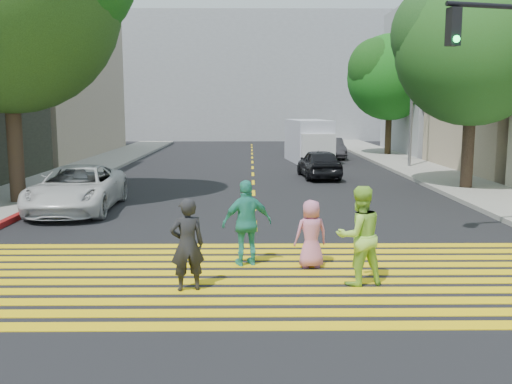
{
  "coord_description": "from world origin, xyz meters",
  "views": [
    {
      "loc": [
        -0.13,
        -9.31,
        3.26
      ],
      "look_at": [
        0.0,
        3.0,
        1.4
      ],
      "focal_mm": 40.0,
      "sensor_mm": 36.0,
      "label": 1
    }
  ],
  "objects_px": {
    "pedestrian_man": "(187,245)",
    "pedestrian_extra": "(247,223)",
    "tree_right_near": "(476,40)",
    "dark_car_parked": "(331,148)",
    "white_sedan": "(77,189)",
    "white_van": "(309,142)",
    "pedestrian_woman": "(359,236)",
    "pedestrian_child": "(311,234)",
    "silver_car": "(302,143)",
    "dark_car_near": "(319,163)",
    "tree_right_far": "(391,73)"
  },
  "relations": [
    {
      "from": "pedestrian_extra",
      "to": "dark_car_parked",
      "type": "bearing_deg",
      "value": -118.8
    },
    {
      "from": "tree_right_near",
      "to": "pedestrian_child",
      "type": "xyz_separation_m",
      "value": [
        -7.23,
        -10.52,
        -5.01
      ]
    },
    {
      "from": "white_van",
      "to": "pedestrian_child",
      "type": "bearing_deg",
      "value": -102.3
    },
    {
      "from": "pedestrian_child",
      "to": "dark_car_near",
      "type": "xyz_separation_m",
      "value": [
        1.91,
        14.54,
        -0.03
      ]
    },
    {
      "from": "pedestrian_man",
      "to": "pedestrian_woman",
      "type": "distance_m",
      "value": 3.13
    },
    {
      "from": "white_sedan",
      "to": "pedestrian_woman",
      "type": "bearing_deg",
      "value": -47.35
    },
    {
      "from": "pedestrian_extra",
      "to": "white_sedan",
      "type": "relative_size",
      "value": 0.35
    },
    {
      "from": "tree_right_near",
      "to": "pedestrian_child",
      "type": "relative_size",
      "value": 6.06
    },
    {
      "from": "pedestrian_extra",
      "to": "dark_car_parked",
      "type": "distance_m",
      "value": 24.77
    },
    {
      "from": "white_van",
      "to": "pedestrian_extra",
      "type": "bearing_deg",
      "value": -105.7
    },
    {
      "from": "tree_right_near",
      "to": "dark_car_parked",
      "type": "xyz_separation_m",
      "value": [
        -3.37,
        13.86,
        -5.07
      ]
    },
    {
      "from": "dark_car_near",
      "to": "white_van",
      "type": "relative_size",
      "value": 0.73
    },
    {
      "from": "silver_car",
      "to": "pedestrian_extra",
      "type": "bearing_deg",
      "value": 89.68
    },
    {
      "from": "pedestrian_woman",
      "to": "tree_right_near",
      "type": "bearing_deg",
      "value": -135.39
    },
    {
      "from": "silver_car",
      "to": "white_van",
      "type": "height_order",
      "value": "white_van"
    },
    {
      "from": "pedestrian_extra",
      "to": "silver_car",
      "type": "xyz_separation_m",
      "value": [
        3.79,
        29.58,
        -0.25
      ]
    },
    {
      "from": "tree_right_near",
      "to": "silver_car",
      "type": "height_order",
      "value": "tree_right_near"
    },
    {
      "from": "tree_right_far",
      "to": "white_sedan",
      "type": "height_order",
      "value": "tree_right_far"
    },
    {
      "from": "tree_right_near",
      "to": "pedestrian_extra",
      "type": "distance_m",
      "value": 14.26
    },
    {
      "from": "pedestrian_extra",
      "to": "white_van",
      "type": "height_order",
      "value": "white_van"
    },
    {
      "from": "pedestrian_extra",
      "to": "silver_car",
      "type": "height_order",
      "value": "pedestrian_extra"
    },
    {
      "from": "tree_right_far",
      "to": "tree_right_near",
      "type": "bearing_deg",
      "value": -92.28
    },
    {
      "from": "tree_right_near",
      "to": "white_van",
      "type": "bearing_deg",
      "value": 113.66
    },
    {
      "from": "dark_car_near",
      "to": "white_van",
      "type": "height_order",
      "value": "white_van"
    },
    {
      "from": "dark_car_near",
      "to": "dark_car_parked",
      "type": "distance_m",
      "value": 10.03
    },
    {
      "from": "tree_right_far",
      "to": "pedestrian_man",
      "type": "distance_m",
      "value": 29.62
    },
    {
      "from": "dark_car_parked",
      "to": "white_van",
      "type": "bearing_deg",
      "value": -125.05
    },
    {
      "from": "pedestrian_woman",
      "to": "pedestrian_child",
      "type": "xyz_separation_m",
      "value": [
        -0.76,
        1.13,
        -0.22
      ]
    },
    {
      "from": "pedestrian_man",
      "to": "pedestrian_woman",
      "type": "height_order",
      "value": "pedestrian_woman"
    },
    {
      "from": "silver_car",
      "to": "pedestrian_man",
      "type": "bearing_deg",
      "value": 88.17
    },
    {
      "from": "tree_right_far",
      "to": "dark_car_parked",
      "type": "height_order",
      "value": "tree_right_far"
    },
    {
      "from": "pedestrian_child",
      "to": "pedestrian_extra",
      "type": "distance_m",
      "value": 1.32
    },
    {
      "from": "tree_right_far",
      "to": "white_sedan",
      "type": "relative_size",
      "value": 1.57
    },
    {
      "from": "silver_car",
      "to": "white_van",
      "type": "xyz_separation_m",
      "value": [
        -0.26,
        -7.79,
        0.53
      ]
    },
    {
      "from": "tree_right_far",
      "to": "dark_car_near",
      "type": "distance_m",
      "value": 13.72
    },
    {
      "from": "tree_right_near",
      "to": "pedestrian_extra",
      "type": "relative_size",
      "value": 4.75
    },
    {
      "from": "white_sedan",
      "to": "tree_right_far",
      "type": "bearing_deg",
      "value": 51.57
    },
    {
      "from": "white_sedan",
      "to": "pedestrian_child",
      "type": "bearing_deg",
      "value": -45.77
    },
    {
      "from": "pedestrian_woman",
      "to": "pedestrian_child",
      "type": "bearing_deg",
      "value": -72.51
    },
    {
      "from": "tree_right_near",
      "to": "pedestrian_woman",
      "type": "xyz_separation_m",
      "value": [
        -6.47,
        -11.65,
        -4.79
      ]
    },
    {
      "from": "pedestrian_man",
      "to": "pedestrian_extra",
      "type": "relative_size",
      "value": 0.94
    },
    {
      "from": "pedestrian_extra",
      "to": "white_sedan",
      "type": "height_order",
      "value": "pedestrian_extra"
    },
    {
      "from": "pedestrian_man",
      "to": "white_sedan",
      "type": "xyz_separation_m",
      "value": [
        -4.3,
        7.85,
        -0.13
      ]
    },
    {
      "from": "dark_car_near",
      "to": "dark_car_parked",
      "type": "xyz_separation_m",
      "value": [
        1.95,
        9.84,
        -0.03
      ]
    },
    {
      "from": "pedestrian_child",
      "to": "dark_car_parked",
      "type": "distance_m",
      "value": 24.68
    },
    {
      "from": "white_sedan",
      "to": "white_van",
      "type": "bearing_deg",
      "value": 58.37
    },
    {
      "from": "pedestrian_extra",
      "to": "silver_car",
      "type": "bearing_deg",
      "value": -114.07
    },
    {
      "from": "silver_car",
      "to": "dark_car_parked",
      "type": "relative_size",
      "value": 1.14
    },
    {
      "from": "tree_right_near",
      "to": "pedestrian_woman",
      "type": "height_order",
      "value": "tree_right_near"
    },
    {
      "from": "pedestrian_child",
      "to": "pedestrian_extra",
      "type": "xyz_separation_m",
      "value": [
        -1.3,
        0.16,
        0.19
      ]
    }
  ]
}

